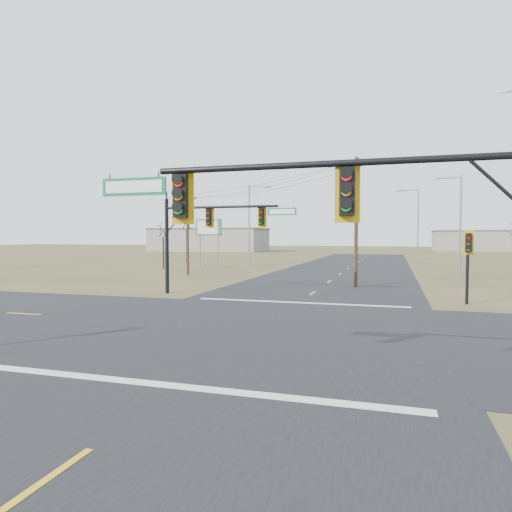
# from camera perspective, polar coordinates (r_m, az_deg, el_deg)

# --- Properties ---
(ground) EXTENTS (320.00, 320.00, 0.00)m
(ground) POSITION_cam_1_polar(r_m,az_deg,el_deg) (18.76, 0.82, -9.11)
(ground) COLOR brown
(ground) RESTS_ON ground
(road_ew) EXTENTS (160.00, 14.00, 0.02)m
(road_ew) POSITION_cam_1_polar(r_m,az_deg,el_deg) (18.76, 0.82, -9.08)
(road_ew) COLOR black
(road_ew) RESTS_ON ground
(road_ns) EXTENTS (14.00, 160.00, 0.02)m
(road_ns) POSITION_cam_1_polar(r_m,az_deg,el_deg) (18.76, 0.82, -9.07)
(road_ns) COLOR black
(road_ns) RESTS_ON ground
(stop_bar_near) EXTENTS (12.00, 0.40, 0.01)m
(stop_bar_near) POSITION_cam_1_polar(r_m,az_deg,el_deg) (11.96, -9.55, -15.77)
(stop_bar_near) COLOR silver
(stop_bar_near) RESTS_ON road_ns
(stop_bar_far) EXTENTS (12.00, 0.40, 0.01)m
(stop_bar_far) POSITION_cam_1_polar(r_m,az_deg,el_deg) (25.94, 5.42, -5.82)
(stop_bar_far) COLOR silver
(stop_bar_far) RESTS_ON road_ns
(mast_arm_near) EXTENTS (10.32, 0.50, 5.97)m
(mast_arm_near) POSITION_cam_1_polar(r_m,az_deg,el_deg) (10.25, 10.52, 5.76)
(mast_arm_near) COLOR black
(mast_arm_near) RESTS_ON ground
(mast_arm_far) EXTENTS (8.82, 0.52, 6.22)m
(mast_arm_far) POSITION_cam_1_polar(r_m,az_deg,el_deg) (29.26, -5.49, 3.94)
(mast_arm_far) COLOR black
(mast_arm_far) RESTS_ON ground
(pedestal_signal_ne) EXTENTS (0.58, 0.50, 4.12)m
(pedestal_signal_ne) POSITION_cam_1_polar(r_m,az_deg,el_deg) (27.59, 25.00, 0.72)
(pedestal_signal_ne) COLOR black
(pedestal_signal_ne) RESTS_ON ground
(utility_pole_near) EXTENTS (2.32, 0.54, 9.55)m
(utility_pole_near) POSITION_cam_1_polar(r_m,az_deg,el_deg) (34.45, 12.41, 4.41)
(utility_pole_near) COLOR #402A1B
(utility_pole_near) RESTS_ON ground
(utility_pole_far) EXTENTS (1.95, 0.39, 8.00)m
(utility_pole_far) POSITION_cam_1_polar(r_m,az_deg,el_deg) (44.79, -8.54, 3.02)
(utility_pole_far) COLOR #402A1B
(utility_pole_far) RESTS_ON ground
(highway_sign) EXTENTS (3.05, 0.66, 5.79)m
(highway_sign) POSITION_cam_1_polar(r_m,az_deg,el_deg) (54.72, -5.90, 2.84)
(highway_sign) COLOR gray
(highway_sign) RESTS_ON ground
(streetlight_a) EXTENTS (2.51, 0.36, 8.95)m
(streetlight_a) POSITION_cam_1_polar(r_m,az_deg,el_deg) (42.62, 23.93, 3.96)
(streetlight_a) COLOR gray
(streetlight_a) RESTS_ON ground
(streetlight_b) EXTENTS (2.88, 0.35, 10.31)m
(streetlight_b) POSITION_cam_1_polar(r_m,az_deg,el_deg) (66.28, 19.39, 4.09)
(streetlight_b) COLOR gray
(streetlight_b) RESTS_ON ground
(streetlight_c) EXTENTS (2.78, 0.33, 9.96)m
(streetlight_c) POSITION_cam_1_polar(r_m,az_deg,el_deg) (55.40, -0.65, 4.37)
(streetlight_c) COLOR gray
(streetlight_c) RESTS_ON ground
(bare_tree_a) EXTENTS (3.08, 3.08, 5.76)m
(bare_tree_a) POSITION_cam_1_polar(r_m,az_deg,el_deg) (53.96, -11.52, 3.27)
(bare_tree_a) COLOR black
(bare_tree_a) RESTS_ON ground
(bare_tree_b) EXTENTS (3.66, 3.66, 7.44)m
(bare_tree_b) POSITION_cam_1_polar(r_m,az_deg,el_deg) (67.26, -8.67, 4.31)
(bare_tree_b) COLOR black
(bare_tree_b) RESTS_ON ground
(warehouse_left) EXTENTS (28.00, 14.00, 5.50)m
(warehouse_left) POSITION_cam_1_polar(r_m,az_deg,el_deg) (116.72, -5.87, 1.97)
(warehouse_left) COLOR gray
(warehouse_left) RESTS_ON ground
(warehouse_mid) EXTENTS (20.00, 12.00, 5.00)m
(warehouse_mid) POSITION_cam_1_polar(r_m,az_deg,el_deg) (129.22, 25.73, 1.67)
(warehouse_mid) COLOR gray
(warehouse_mid) RESTS_ON ground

